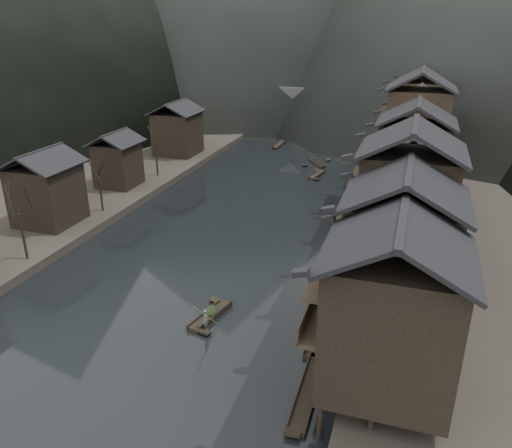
% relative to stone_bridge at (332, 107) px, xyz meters
% --- Properties ---
extents(water, '(300.00, 300.00, 0.00)m').
position_rel_stone_bridge_xyz_m(water, '(0.00, -72.00, -5.11)').
color(water, black).
rests_on(water, ground).
extents(left_bank, '(40.00, 200.00, 1.20)m').
position_rel_stone_bridge_xyz_m(left_bank, '(-35.00, -32.00, -4.51)').
color(left_bank, '#2D2823').
rests_on(left_bank, ground).
extents(stilt_houses, '(9.00, 67.60, 16.95)m').
position_rel_stone_bridge_xyz_m(stilt_houses, '(17.28, -52.10, 4.00)').
color(stilt_houses, black).
rests_on(stilt_houses, ground).
extents(left_houses, '(8.10, 53.20, 8.73)m').
position_rel_stone_bridge_xyz_m(left_houses, '(-20.50, -51.88, 0.55)').
color(left_houses, black).
rests_on(left_houses, left_bank).
extents(bare_trees, '(3.63, 43.03, 7.26)m').
position_rel_stone_bridge_xyz_m(bare_trees, '(-17.00, -61.82, 1.10)').
color(bare_trees, black).
rests_on(bare_trees, left_bank).
extents(moored_sampans, '(2.97, 56.27, 0.47)m').
position_rel_stone_bridge_xyz_m(moored_sampans, '(12.06, -55.15, -4.91)').
color(moored_sampans, black).
rests_on(moored_sampans, water).
extents(midriver_boats, '(12.16, 22.16, 0.45)m').
position_rel_stone_bridge_xyz_m(midriver_boats, '(-0.41, -24.31, -4.91)').
color(midriver_boats, black).
rests_on(midriver_boats, water).
extents(stone_bridge, '(40.00, 6.00, 9.00)m').
position_rel_stone_bridge_xyz_m(stone_bridge, '(0.00, 0.00, 0.00)').
color(stone_bridge, '#4C4C4F').
rests_on(stone_bridge, ground).
extents(hero_sampan, '(2.10, 5.31, 0.44)m').
position_rel_stone_bridge_xyz_m(hero_sampan, '(3.44, -72.95, -4.91)').
color(hero_sampan, black).
rests_on(hero_sampan, water).
extents(cargo_heap, '(1.15, 1.51, 0.69)m').
position_rel_stone_bridge_xyz_m(cargo_heap, '(3.39, -72.71, -4.32)').
color(cargo_heap, black).
rests_on(cargo_heap, hero_sampan).
extents(boatman, '(0.74, 0.68, 1.69)m').
position_rel_stone_bridge_xyz_m(boatman, '(3.84, -74.74, -3.83)').
color(boatman, '#5C5D5F').
rests_on(boatman, hero_sampan).
extents(bamboo_pole, '(0.94, 2.85, 3.30)m').
position_rel_stone_bridge_xyz_m(bamboo_pole, '(4.04, -74.74, -1.33)').
color(bamboo_pole, '#8C7A51').
rests_on(bamboo_pole, boatman).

